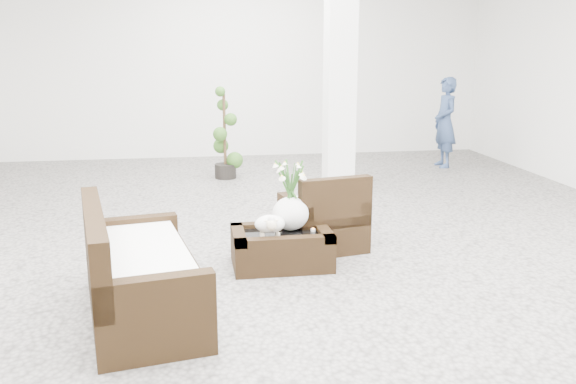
{
  "coord_description": "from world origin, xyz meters",
  "views": [
    {
      "loc": [
        -0.91,
        -5.82,
        2.0
      ],
      "look_at": [
        0.0,
        -0.1,
        0.62
      ],
      "focal_mm": 38.63,
      "sensor_mm": 36.0,
      "label": 1
    }
  ],
  "objects": [
    {
      "name": "loveseat",
      "position": [
        -1.3,
        -1.34,
        0.43
      ],
      "size": [
        1.04,
        1.71,
        0.85
      ],
      "primitive_type": "cube",
      "rotation": [
        0.0,
        0.0,
        1.75
      ],
      "color": "black",
      "rests_on": "ground"
    },
    {
      "name": "coffee_table",
      "position": [
        -0.11,
        -0.44,
        0.16
      ],
      "size": [
        0.9,
        0.6,
        0.31
      ],
      "primitive_type": "cube",
      "color": "black",
      "rests_on": "ground"
    },
    {
      "name": "column",
      "position": [
        1.2,
        2.8,
        1.75
      ],
      "size": [
        0.4,
        0.4,
        3.5
      ],
      "primitive_type": "cube",
      "color": "white",
      "rests_on": "ground"
    },
    {
      "name": "tealight",
      "position": [
        0.19,
        -0.42,
        0.33
      ],
      "size": [
        0.04,
        0.04,
        0.03
      ],
      "primitive_type": "cylinder",
      "color": "white",
      "rests_on": "coffee_table"
    },
    {
      "name": "topiary",
      "position": [
        -0.39,
        3.55,
        0.68
      ],
      "size": [
        0.37,
        0.37,
        1.37
      ],
      "primitive_type": null,
      "color": "#2B5019",
      "rests_on": "ground"
    },
    {
      "name": "armchair",
      "position": [
        0.38,
        0.03,
        0.39
      ],
      "size": [
        0.85,
        0.83,
        0.78
      ],
      "primitive_type": "cube",
      "rotation": [
        0.0,
        0.0,
        3.34
      ],
      "color": "black",
      "rests_on": "ground"
    },
    {
      "name": "shopper",
      "position": [
        3.28,
        3.91,
        0.75
      ],
      "size": [
        0.36,
        0.55,
        1.49
      ],
      "primitive_type": "imported",
      "rotation": [
        0.0,
        0.0,
        -1.56
      ],
      "color": "navy",
      "rests_on": "ground"
    },
    {
      "name": "ground",
      "position": [
        0.0,
        0.0,
        0.0
      ],
      "size": [
        11.0,
        11.0,
        0.0
      ],
      "primitive_type": "plane",
      "color": "gray",
      "rests_on": "ground"
    },
    {
      "name": "planter_narcissus",
      "position": [
        -0.01,
        -0.34,
        0.71
      ],
      "size": [
        0.44,
        0.44,
        0.8
      ],
      "primitive_type": null,
      "color": "white",
      "rests_on": "coffee_table"
    },
    {
      "name": "sheep_figurine",
      "position": [
        -0.23,
        -0.54,
        0.42
      ],
      "size": [
        0.28,
        0.23,
        0.21
      ],
      "primitive_type": "ellipsoid",
      "color": "white",
      "rests_on": "coffee_table"
    }
  ]
}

